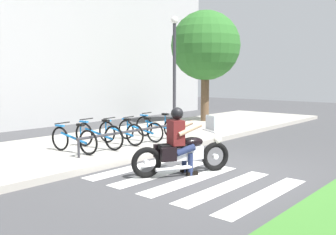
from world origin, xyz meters
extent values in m
plane|color=#424244|center=(0.00, 0.00, 0.00)|extent=(48.00, 48.00, 0.00)
cube|color=#A8A399|center=(0.00, 4.18, 0.07)|extent=(24.00, 4.40, 0.15)
cube|color=white|center=(-0.75, -1.60, 0.00)|extent=(2.80, 0.40, 0.01)
cube|color=white|center=(-0.75, -0.80, 0.00)|extent=(2.80, 0.40, 0.01)
cube|color=white|center=(-0.75, 0.00, 0.00)|extent=(2.80, 0.40, 0.01)
cube|color=white|center=(-0.75, 0.80, 0.00)|extent=(2.80, 0.40, 0.01)
cube|color=white|center=(-0.75, 1.60, 0.00)|extent=(2.80, 0.40, 0.01)
torus|color=black|center=(0.17, 0.04, 0.32)|extent=(0.63, 0.40, 0.65)
cylinder|color=silver|center=(0.17, 0.04, 0.32)|extent=(0.15, 0.14, 0.12)
torus|color=black|center=(-1.24, 0.79, 0.32)|extent=(0.63, 0.40, 0.65)
cylinder|color=silver|center=(-1.24, 0.79, 0.32)|extent=(0.15, 0.14, 0.12)
cube|color=silver|center=(-0.53, 0.42, 0.46)|extent=(0.91, 0.66, 0.28)
ellipsoid|color=black|center=(-0.34, 0.31, 0.68)|extent=(0.59, 0.49, 0.22)
cube|color=black|center=(-0.73, 0.52, 0.61)|extent=(0.63, 0.51, 0.10)
cube|color=black|center=(-0.78, 0.79, 0.50)|extent=(0.34, 0.25, 0.28)
cube|color=black|center=(-0.99, 0.40, 0.50)|extent=(0.34, 0.25, 0.28)
cylinder|color=silver|center=(0.03, 0.12, 0.90)|extent=(0.31, 0.56, 0.03)
sphere|color=white|center=(0.22, 0.02, 0.70)|extent=(0.18, 0.18, 0.18)
cube|color=silver|center=(0.06, 0.10, 1.08)|extent=(0.22, 0.37, 0.32)
cylinder|color=silver|center=(-0.85, 0.38, 0.19)|extent=(0.74, 0.44, 0.08)
cube|color=#591919|center=(-0.67, 0.48, 0.91)|extent=(0.42, 0.47, 0.52)
sphere|color=black|center=(-0.64, 0.47, 1.31)|extent=(0.26, 0.26, 0.26)
cylinder|color=tan|center=(-0.36, 0.57, 0.99)|extent=(0.50, 0.32, 0.26)
cylinder|color=tan|center=(-0.57, 0.18, 0.99)|extent=(0.50, 0.32, 0.26)
cylinder|color=#1E284C|center=(-0.46, 0.56, 0.55)|extent=(0.46, 0.33, 0.24)
cylinder|color=#1E284C|center=(-0.35, 0.50, 0.24)|extent=(0.11, 0.11, 0.47)
cube|color=black|center=(-0.32, 0.48, 0.04)|extent=(0.26, 0.20, 0.08)
cylinder|color=#1E284C|center=(-0.61, 0.27, 0.55)|extent=(0.46, 0.33, 0.24)
cylinder|color=#1E284C|center=(-0.50, 0.22, 0.24)|extent=(0.11, 0.11, 0.47)
cube|color=black|center=(-0.47, 0.20, 0.04)|extent=(0.26, 0.20, 0.08)
torus|color=black|center=(-1.22, 3.94, 0.47)|extent=(0.13, 0.63, 0.63)
torus|color=black|center=(-1.09, 2.93, 0.47)|extent=(0.13, 0.63, 0.63)
cylinder|color=blue|center=(-1.15, 3.44, 0.54)|extent=(0.18, 0.91, 0.25)
cylinder|color=blue|center=(-1.12, 3.18, 0.70)|extent=(0.04, 0.04, 0.39)
cube|color=black|center=(-1.12, 3.18, 0.89)|extent=(0.13, 0.21, 0.06)
cylinder|color=black|center=(-1.21, 3.84, 0.89)|extent=(0.48, 0.09, 0.03)
cube|color=blue|center=(-1.22, 3.94, 0.81)|extent=(0.12, 0.29, 0.04)
torus|color=black|center=(-0.44, 3.97, 0.49)|extent=(0.14, 0.66, 0.66)
torus|color=black|center=(-0.30, 2.90, 0.49)|extent=(0.14, 0.66, 0.66)
cylinder|color=blue|center=(-0.37, 3.44, 0.55)|extent=(0.19, 0.97, 0.26)
cylinder|color=blue|center=(-0.33, 3.17, 0.72)|extent=(0.04, 0.04, 0.40)
cube|color=black|center=(-0.33, 3.17, 0.92)|extent=(0.13, 0.21, 0.06)
cylinder|color=black|center=(-0.42, 3.87, 0.92)|extent=(0.48, 0.09, 0.03)
cube|color=blue|center=(-0.44, 3.97, 0.84)|extent=(0.12, 0.29, 0.04)
torus|color=black|center=(0.36, 3.95, 0.47)|extent=(0.13, 0.63, 0.62)
torus|color=black|center=(0.49, 2.93, 0.47)|extent=(0.13, 0.63, 0.62)
cylinder|color=blue|center=(0.42, 3.44, 0.53)|extent=(0.18, 0.92, 0.25)
cylinder|color=blue|center=(0.46, 3.18, 0.69)|extent=(0.04, 0.04, 0.38)
cube|color=black|center=(0.46, 3.18, 0.88)|extent=(0.13, 0.21, 0.06)
cylinder|color=black|center=(0.37, 3.84, 0.88)|extent=(0.48, 0.09, 0.03)
cube|color=blue|center=(0.36, 3.95, 0.81)|extent=(0.12, 0.29, 0.04)
torus|color=black|center=(1.14, 3.98, 0.45)|extent=(0.13, 0.60, 0.59)
torus|color=black|center=(1.28, 2.90, 0.45)|extent=(0.13, 0.60, 0.59)
cylinder|color=blue|center=(1.21, 3.44, 0.51)|extent=(0.19, 0.97, 0.26)
cylinder|color=blue|center=(1.25, 3.17, 0.67)|extent=(0.04, 0.04, 0.36)
cube|color=black|center=(1.25, 3.17, 0.85)|extent=(0.13, 0.21, 0.06)
cylinder|color=black|center=(1.15, 3.87, 0.85)|extent=(0.48, 0.09, 0.03)
cube|color=blue|center=(1.14, 3.98, 0.78)|extent=(0.12, 0.29, 0.04)
torus|color=black|center=(1.93, 3.98, 0.48)|extent=(0.14, 0.65, 0.65)
torus|color=black|center=(2.07, 2.90, 0.48)|extent=(0.14, 0.65, 0.65)
cylinder|color=blue|center=(2.00, 3.44, 0.55)|extent=(0.19, 0.97, 0.26)
cylinder|color=blue|center=(2.03, 3.17, 0.71)|extent=(0.04, 0.04, 0.40)
cube|color=black|center=(2.03, 3.17, 0.91)|extent=(0.13, 0.21, 0.06)
cylinder|color=black|center=(1.94, 3.87, 0.91)|extent=(0.48, 0.09, 0.03)
cube|color=blue|center=(1.93, 3.98, 0.83)|extent=(0.12, 0.29, 0.04)
cylinder|color=#333338|center=(0.42, 2.89, 0.60)|extent=(3.75, 0.07, 0.07)
cylinder|color=#333338|center=(-1.40, 2.89, 0.38)|extent=(0.06, 0.06, 0.45)
cylinder|color=#333338|center=(2.25, 2.89, 0.38)|extent=(0.06, 0.06, 0.45)
cylinder|color=#2D2D33|center=(4.16, 4.58, 2.01)|extent=(0.12, 0.12, 4.02)
sphere|color=white|center=(4.16, 4.58, 4.14)|extent=(0.28, 0.28, 0.28)
cylinder|color=brown|center=(6.70, 4.98, 1.18)|extent=(0.35, 0.35, 2.35)
sphere|color=#2D6B28|center=(6.70, 4.98, 3.39)|extent=(2.96, 2.96, 2.96)
camera|label=1|loc=(-6.68, -4.52, 2.09)|focal=40.30mm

